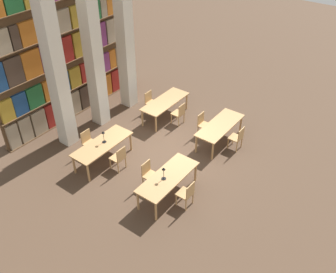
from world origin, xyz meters
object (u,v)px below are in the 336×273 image
object	(u,v)px
desk_lamp_1	(103,135)
chair_7	(151,102)
chair_1	(149,174)
reading_table_1	(220,127)
pillar_right	(125,34)
desk_lamp_0	(164,171)
chair_2	(237,138)
reading_table_0	(168,178)
pillar_center	(92,48)
chair_3	(203,124)
chair_4	(119,157)
reading_table_2	(102,145)
chair_6	(179,113)
chair_0	(187,193)
pillar_left	(54,64)
reading_table_3	(165,103)
chair_5	(89,142)

from	to	relation	value
desk_lamp_1	chair_7	distance (m)	3.34
chair_1	reading_table_1	distance (m)	3.29
pillar_right	desk_lamp_0	size ratio (longest dim) A/B	14.20
pillar_right	chair_2	distance (m)	5.61
reading_table_0	reading_table_1	distance (m)	3.21
pillar_center	chair_3	bearing A→B (deg)	-66.45
reading_table_0	desk_lamp_1	size ratio (longest dim) A/B	4.99
reading_table_1	chair_4	distance (m)	3.70
chair_2	reading_table_2	size ratio (longest dim) A/B	0.41
reading_table_1	chair_6	bearing A→B (deg)	87.04
reading_table_0	desk_lamp_0	size ratio (longest dim) A/B	5.07
reading_table_1	reading_table_2	bearing A→B (deg)	141.93
chair_7	pillar_right	bearing A→B (deg)	-88.59
desk_lamp_0	reading_table_1	xyz separation A→B (m)	(3.36, 0.09, -0.36)
chair_2	chair_6	bearing A→B (deg)	88.30
reading_table_0	chair_0	bearing A→B (deg)	-92.47
pillar_left	chair_1	world-z (taller)	pillar_left
chair_0	chair_3	bearing A→B (deg)	24.80
pillar_left	chair_4	size ratio (longest dim) A/B	6.86
pillar_left	chair_2	world-z (taller)	pillar_left
chair_6	chair_2	bearing A→B (deg)	-91.70
pillar_right	pillar_left	bearing A→B (deg)	180.00
chair_2	reading_table_3	bearing A→B (deg)	88.02
desk_lamp_0	chair_4	distance (m)	2.01
pillar_right	chair_3	xyz separation A→B (m)	(-0.05, -3.63, -2.53)
pillar_right	chair_6	bearing A→B (deg)	-89.37
pillar_center	chair_6	xyz separation A→B (m)	(1.66, -2.51, -2.53)
pillar_center	chair_6	world-z (taller)	pillar_center
pillar_left	chair_7	size ratio (longest dim) A/B	6.86
chair_2	chair_3	size ratio (longest dim) A/B	1.00
chair_3	reading_table_3	xyz separation A→B (m)	(0.11, 1.81, 0.18)
chair_3	desk_lamp_1	distance (m)	3.69
reading_table_0	chair_0	size ratio (longest dim) A/B	2.45
desk_lamp_0	desk_lamp_1	world-z (taller)	desk_lamp_1
chair_5	chair_0	bearing A→B (deg)	89.57
chair_1	reading_table_3	distance (m)	3.89
chair_3	chair_4	distance (m)	3.42
chair_1	reading_table_2	bearing A→B (deg)	-90.39
pillar_left	reading_table_2	distance (m)	2.95
desk_lamp_1	reading_table_3	distance (m)	3.28
pillar_center	chair_2	xyz separation A→B (m)	(1.58, -5.01, -2.53)
pillar_right	chair_1	size ratio (longest dim) A/B	6.86
reading_table_3	pillar_right	bearing A→B (deg)	92.01
desk_lamp_1	pillar_left	bearing A→B (deg)	91.90
reading_table_0	chair_6	world-z (taller)	chair_6
chair_0	chair_1	bearing A→B (deg)	90.00
pillar_center	reading_table_0	size ratio (longest dim) A/B	2.80
reading_table_2	reading_table_1	bearing A→B (deg)	-38.07
pillar_right	chair_0	world-z (taller)	pillar_right
reading_table_1	chair_7	world-z (taller)	chair_7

